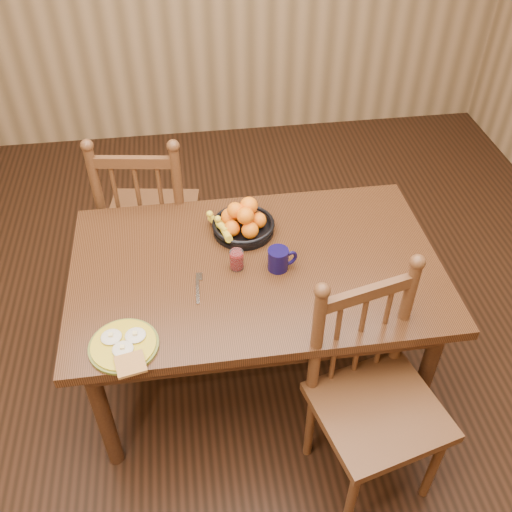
{
  "coord_description": "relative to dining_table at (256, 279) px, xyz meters",
  "views": [
    {
      "loc": [
        -0.26,
        -1.8,
        2.43
      ],
      "look_at": [
        0.0,
        0.0,
        0.8
      ],
      "focal_mm": 40.0,
      "sensor_mm": 36.0,
      "label": 1
    }
  ],
  "objects": [
    {
      "name": "fork",
      "position": [
        -0.26,
        -0.1,
        0.09
      ],
      "size": [
        0.04,
        0.18,
        0.0
      ],
      "rotation": [
        0.0,
        0.0,
        -0.05
      ],
      "color": "silver",
      "rests_on": "dining_table"
    },
    {
      "name": "breakfast_plate",
      "position": [
        -0.55,
        -0.39,
        0.1
      ],
      "size": [
        0.26,
        0.3,
        0.04
      ],
      "color": "#59601E",
      "rests_on": "dining_table"
    },
    {
      "name": "spoon",
      "position": [
        -0.6,
        -0.31,
        0.09
      ],
      "size": [
        0.05,
        0.16,
        0.01
      ],
      "rotation": [
        0.0,
        0.0,
        0.23
      ],
      "color": "silver",
      "rests_on": "dining_table"
    },
    {
      "name": "juice_glass",
      "position": [
        -0.08,
        -0.01,
        0.13
      ],
      "size": [
        0.06,
        0.06,
        0.09
      ],
      "color": "silver",
      "rests_on": "dining_table"
    },
    {
      "name": "chair_near",
      "position": [
        0.39,
        -0.58,
        -0.16
      ],
      "size": [
        0.57,
        0.55,
        1.04
      ],
      "rotation": [
        0.0,
        0.0,
        0.24
      ],
      "color": "#482715",
      "rests_on": "ground"
    },
    {
      "name": "fruit_bowl",
      "position": [
        -0.03,
        0.23,
        0.14
      ],
      "size": [
        0.32,
        0.29,
        0.17
      ],
      "color": "black",
      "rests_on": "dining_table"
    },
    {
      "name": "coffee_mug",
      "position": [
        0.09,
        -0.03,
        0.14
      ],
      "size": [
        0.13,
        0.09,
        0.1
      ],
      "color": "black",
      "rests_on": "dining_table"
    },
    {
      "name": "chair_far",
      "position": [
        -0.48,
        0.7,
        -0.15
      ],
      "size": [
        0.55,
        0.53,
        1.07
      ],
      "rotation": [
        0.0,
        0.0,
        2.99
      ],
      "color": "#482715",
      "rests_on": "ground"
    },
    {
      "name": "room",
      "position": [
        0.0,
        0.0,
        0.68
      ],
      "size": [
        4.52,
        5.02,
        2.72
      ],
      "color": "black",
      "rests_on": "ground"
    },
    {
      "name": "dining_table",
      "position": [
        0.0,
        0.0,
        0.0
      ],
      "size": [
        1.6,
        1.0,
        0.75
      ],
      "color": "black",
      "rests_on": "ground"
    }
  ]
}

